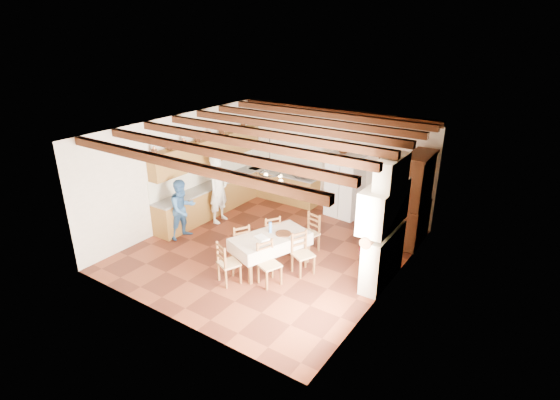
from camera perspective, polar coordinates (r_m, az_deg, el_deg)
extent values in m
cube|color=#471E14|center=(10.87, -1.33, -6.55)|extent=(6.00, 6.50, 0.02)
cube|color=silver|center=(9.79, -1.49, 9.16)|extent=(6.00, 6.50, 0.02)
cube|color=beige|center=(12.89, 7.03, 5.23)|extent=(6.00, 0.02, 3.00)
cube|color=beige|center=(8.05, -15.01, -6.11)|extent=(6.00, 0.02, 3.00)
cube|color=beige|center=(12.13, -13.11, 3.74)|extent=(0.02, 6.50, 3.00)
cube|color=beige|center=(8.97, 14.51, -3.02)|extent=(0.02, 6.50, 3.00)
cube|color=olive|center=(12.98, -8.43, 0.27)|extent=(0.60, 4.30, 0.86)
cube|color=olive|center=(13.71, 0.47, 1.73)|extent=(2.30, 0.60, 0.86)
cube|color=slate|center=(12.82, -8.54, 2.14)|extent=(0.62, 4.30, 0.04)
cube|color=slate|center=(13.56, 0.48, 3.51)|extent=(2.34, 0.62, 0.04)
cube|color=white|center=(12.90, -9.56, 3.71)|extent=(0.03, 4.30, 0.60)
cube|color=white|center=(13.69, 1.14, 5.09)|extent=(2.30, 0.03, 0.60)
cube|color=olive|center=(12.61, -9.21, 6.39)|extent=(0.35, 4.20, 0.70)
cube|color=#2F1F17|center=(12.17, 13.55, 5.49)|extent=(0.34, 0.03, 0.42)
cube|color=white|center=(12.58, 8.50, 1.98)|extent=(1.00, 0.86, 1.85)
cube|color=white|center=(9.84, -1.25, -4.83)|extent=(1.45, 1.96, 0.05)
cube|color=brown|center=(9.93, -6.18, -7.20)|extent=(0.09, 0.09, 0.72)
cube|color=brown|center=(9.39, -3.93, -8.98)|extent=(0.09, 0.09, 0.72)
cube|color=brown|center=(10.69, 1.12, -4.83)|extent=(0.09, 0.09, 0.72)
cube|color=brown|center=(10.18, 3.58, -6.32)|extent=(0.09, 0.09, 0.72)
torus|color=black|center=(9.26, -1.33, 3.50)|extent=(0.47, 0.47, 0.03)
imported|color=white|center=(12.14, -8.03, 1.49)|extent=(0.55, 0.76, 1.95)
imported|color=#3564A2|center=(11.44, -12.60, -1.16)|extent=(0.69, 0.84, 1.58)
imported|color=#C02C3A|center=(10.53, 11.73, -2.61)|extent=(0.83, 1.12, 1.77)
imported|color=silver|center=(13.13, 3.25, 3.61)|extent=(0.58, 0.42, 0.30)
imported|color=#3B1A0D|center=(12.30, 8.31, 6.82)|extent=(0.36, 0.36, 0.31)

